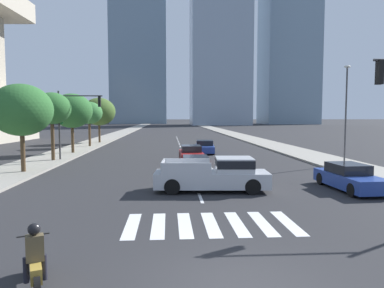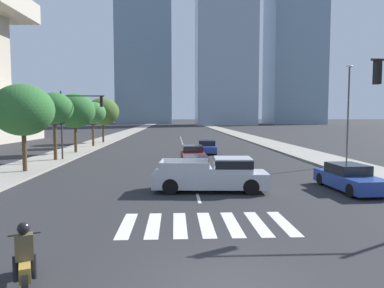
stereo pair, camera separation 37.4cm
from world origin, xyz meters
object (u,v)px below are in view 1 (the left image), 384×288
object	(u,v)px
motorcycle_lead	(35,264)
sedan_red_0	(191,154)
pickup_truck	(217,175)
street_tree_fifth	(99,112)
sedan_white_2	(196,167)
street_tree_nearest	(21,110)
sedan_blue_3	(205,147)
street_tree_third	(72,111)
street_tree_second	(52,109)
traffic_signal_far	(75,113)
street_tree_fourth	(89,113)
street_lamp_east	(346,107)
sedan_blue_1	(349,178)

from	to	relation	value
motorcycle_lead	sedan_red_0	bearing A→B (deg)	-33.87
pickup_truck	street_tree_fifth	xyz separation A→B (m)	(-11.74, 32.19, 3.48)
sedan_white_2	street_tree_nearest	size ratio (longest dim) A/B	0.84
sedan_blue_3	street_tree_third	distance (m)	13.47
street_tree_second	street_tree_third	world-z (taller)	street_tree_third
sedan_blue_3	traffic_signal_far	size ratio (longest dim) A/B	0.79
sedan_red_0	sedan_white_2	world-z (taller)	sedan_red_0
sedan_blue_3	sedan_red_0	bearing A→B (deg)	-10.54
motorcycle_lead	traffic_signal_far	xyz separation A→B (m)	(-4.78, 22.73, 3.38)
sedan_red_0	street_tree_nearest	distance (m)	13.08
sedan_red_0	street_tree_second	world-z (taller)	street_tree_second
sedan_blue_3	street_tree_fourth	world-z (taller)	street_tree_fourth
sedan_red_0	street_lamp_east	world-z (taller)	street_lamp_east
street_tree_fifth	street_tree_nearest	bearing A→B (deg)	-90.00
street_tree_third	street_tree_fourth	xyz separation A→B (m)	(0.00, 7.70, -0.15)
motorcycle_lead	street_lamp_east	size ratio (longest dim) A/B	0.29
sedan_blue_1	street_tree_nearest	size ratio (longest dim) A/B	0.82
street_tree_fourth	street_tree_fifth	size ratio (longest dim) A/B	0.87
traffic_signal_far	street_tree_third	world-z (taller)	street_tree_third
street_tree_second	street_tree_fifth	size ratio (longest dim) A/B	0.91
street_tree_third	street_lamp_east	bearing A→B (deg)	-22.68
sedan_red_0	street_tree_third	xyz separation A→B (m)	(-11.20, 6.40, 3.62)
sedan_white_2	street_tree_fifth	bearing A→B (deg)	-157.23
street_tree_third	motorcycle_lead	bearing A→B (deg)	-77.08
motorcycle_lead	street_tree_third	distance (m)	29.28
street_lamp_east	street_tree_fifth	world-z (taller)	street_lamp_east
sedan_blue_1	street_lamp_east	world-z (taller)	street_lamp_east
pickup_truck	traffic_signal_far	distance (m)	16.53
motorcycle_lead	sedan_white_2	size ratio (longest dim) A/B	0.45
street_tree_second	street_tree_third	bearing A→B (deg)	90.00
sedan_blue_3	street_tree_second	size ratio (longest dim) A/B	0.81
sedan_red_0	street_tree_third	world-z (taller)	street_tree_third
street_lamp_east	street_tree_fifth	distance (m)	32.52
sedan_red_0	traffic_signal_far	bearing A→B (deg)	-95.73
sedan_white_2	motorcycle_lead	bearing A→B (deg)	-16.24
sedan_red_0	street_tree_third	bearing A→B (deg)	-120.61
sedan_white_2	traffic_signal_far	bearing A→B (deg)	-131.10
sedan_white_2	street_lamp_east	xyz separation A→B (m)	(11.68, 4.58, 3.83)
motorcycle_lead	street_tree_third	size ratio (longest dim) A/B	0.37
sedan_white_2	traffic_signal_far	world-z (taller)	traffic_signal_far
sedan_red_0	motorcycle_lead	bearing A→B (deg)	-12.99
sedan_red_0	street_tree_fifth	world-z (taller)	street_tree_fifth
sedan_blue_3	street_tree_third	world-z (taller)	street_tree_third
pickup_truck	street_tree_fifth	bearing A→B (deg)	113.80
street_tree_second	sedan_blue_3	bearing A→B (deg)	25.32
street_tree_nearest	street_tree_second	world-z (taller)	street_tree_nearest
motorcycle_lead	street_tree_fourth	bearing A→B (deg)	-11.53
motorcycle_lead	sedan_blue_3	size ratio (longest dim) A/B	0.48
sedan_blue_3	street_tree_nearest	bearing A→B (deg)	-41.86
sedan_white_2	street_lamp_east	size ratio (longest dim) A/B	0.64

